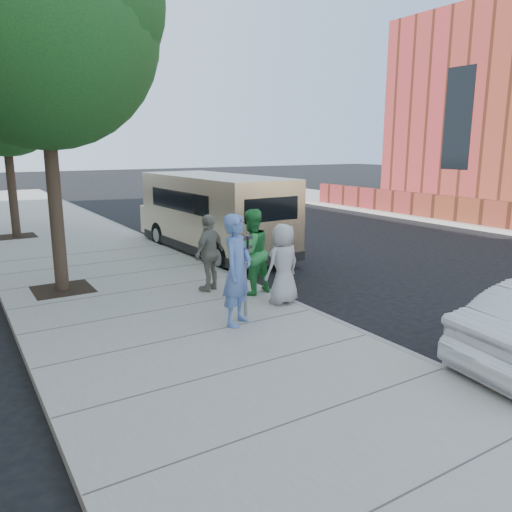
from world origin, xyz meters
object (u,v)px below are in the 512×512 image
tree_near (42,20)px  person_green_shirt (251,252)px  person_gray_shirt (283,264)px  person_officer (237,270)px  person_striped_polo (210,253)px  parking_meter (245,259)px  van (213,213)px  tree_far (3,92)px

tree_near → person_green_shirt: (3.27, -2.39, -4.51)m
person_green_shirt → person_gray_shirt: person_green_shirt is taller
tree_near → person_green_shirt: tree_near is taller
tree_near → person_gray_shirt: bearing=-43.5°
person_officer → person_striped_polo: size_ratio=1.18×
parking_meter → person_striped_polo: bearing=61.5°
parking_meter → person_gray_shirt: 1.12m
tree_near → van: size_ratio=1.18×
tree_far → person_officer: (2.11, -11.43, -3.77)m
person_striped_polo → person_green_shirt: bearing=103.9°
parking_meter → person_gray_shirt: size_ratio=0.94×
tree_far → person_green_shirt: (3.27, -9.99, -3.85)m
person_officer → person_striped_polo: 2.18m
person_gray_shirt → person_striped_polo: person_striped_polo is taller
person_green_shirt → parking_meter: bearing=44.8°
van → person_gray_shirt: (-1.26, -5.45, -0.30)m
tree_far → person_gray_shirt: bearing=-72.4°
person_officer → van: bearing=31.4°
van → person_green_shirt: (-1.44, -4.56, -0.20)m
van → person_green_shirt: van is taller
tree_near → van: tree_near is taller
parking_meter → person_officer: person_officer is taller
van → person_officer: size_ratio=3.32×
tree_far → van: bearing=-49.1°
person_gray_shirt → person_green_shirt: bearing=-87.0°
van → person_gray_shirt: 5.60m
person_officer → person_green_shirt: bearing=15.9°
person_officer → person_green_shirt: size_ratio=1.08×
tree_near → person_green_shirt: size_ratio=4.24×
person_officer → tree_near: bearing=83.7°
person_officer → person_striped_polo: (0.53, 2.11, -0.14)m
van → parking_meter: bearing=-113.9°
tree_near → tree_far: size_ratio=1.16×
tree_far → parking_meter: bearing=-77.8°
tree_near → tree_far: tree_near is taller
parking_meter → person_green_shirt: person_green_shirt is taller
tree_far → person_striped_polo: (2.64, -9.32, -3.92)m
tree_far → person_striped_polo: tree_far is taller
van → person_striped_polo: 4.42m
person_green_shirt → person_gray_shirt: (0.18, -0.88, -0.10)m
person_green_shirt → person_gray_shirt: 0.91m
tree_far → person_green_shirt: bearing=-71.9°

